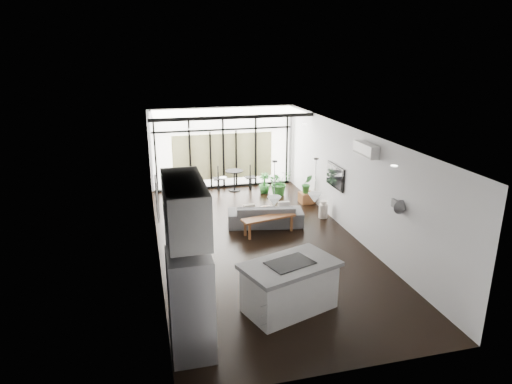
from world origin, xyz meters
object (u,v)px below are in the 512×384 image
fridge (191,305)px  console_bench (269,225)px  sofa (265,211)px  tv (335,176)px  pouf (267,214)px  island (289,286)px  milk_can (323,209)px

fridge → console_bench: (2.53, 4.45, -0.64)m
sofa → tv: (1.99, -0.10, 0.90)m
pouf → island: bearing=-100.4°
console_bench → fridge: bearing=-132.1°
island → sofa: (0.69, 4.23, -0.07)m
island → console_bench: size_ratio=1.19×
island → tv: size_ratio=1.59×
island → milk_can: size_ratio=3.43×
sofa → tv: size_ratio=1.88×
island → fridge: size_ratio=1.00×
sofa → tv: bearing=-172.6°
island → console_bench: 3.68m
island → tv: 4.99m
console_bench → island: bearing=-112.2°
pouf → milk_can: 1.65m
sofa → console_bench: sofa is taller
console_bench → sofa: bearing=70.4°
island → sofa: size_ratio=0.85×
console_bench → milk_can: (1.86, 0.73, 0.02)m
island → pouf: (0.84, 4.60, -0.30)m
sofa → milk_can: (1.78, 0.13, -0.15)m
tv → fridge: bearing=-132.9°
fridge → tv: (4.60, 4.95, 0.43)m
console_bench → tv: tv is taller
sofa → tv: tv is taller
console_bench → tv: size_ratio=1.34×
milk_can → console_bench: bearing=-158.5°
sofa → island: bearing=91.1°
fridge → milk_can: bearing=49.7°
pouf → tv: size_ratio=0.41×
fridge → pouf: (2.76, 5.43, -0.69)m
milk_can → tv: 1.09m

